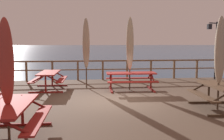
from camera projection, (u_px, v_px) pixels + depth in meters
The scene contains 12 objects.
ground_plane at pixel (115, 122), 9.28m from camera, with size 600.00×600.00×0.00m, color navy.
wooden_deck at pixel (115, 111), 9.23m from camera, with size 13.99×10.48×0.83m, color brown.
railing_waterside_far at pixel (103, 67), 14.13m from camera, with size 13.79×0.10×1.09m.
picnic_table_front_left at pixel (220, 91), 7.86m from camera, with size 1.53×2.03×0.78m.
picnic_table_back_left at pixel (49, 77), 11.23m from camera, with size 1.50×2.08×0.78m.
picnic_table_mid_left at pixel (11, 113), 5.38m from camera, with size 1.45×2.22×0.78m.
picnic_table_front_right at pixel (131, 77), 11.07m from camera, with size 2.18×1.49×0.78m.
patio_umbrella_short_back at pixel (220, 51), 7.68m from camera, with size 0.32×0.32×2.85m.
patio_umbrella_tall_mid_left at pixel (86, 44), 11.50m from camera, with size 0.32×0.32×3.16m.
patio_umbrella_tall_back_left at pixel (6, 63), 5.28m from camera, with size 0.32×0.32×2.58m.
patio_umbrella_tall_front at pixel (130, 44), 10.97m from camera, with size 0.32×0.32×3.15m.
lamp_post_hooked at pixel (214, 42), 14.11m from camera, with size 0.67×0.32×3.20m.
Camera 1 is at (-1.17, -8.95, 2.89)m, focal length 40.96 mm.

